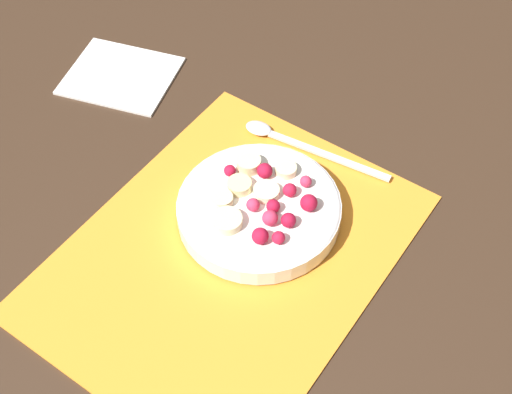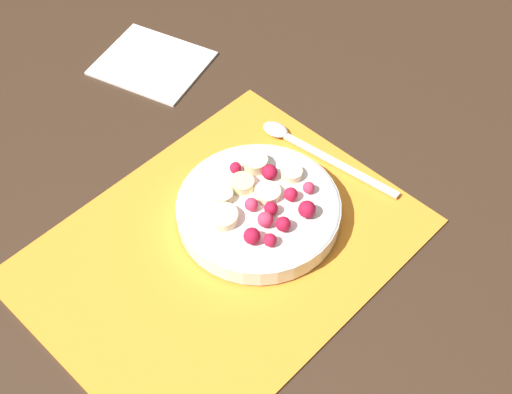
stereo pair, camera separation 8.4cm
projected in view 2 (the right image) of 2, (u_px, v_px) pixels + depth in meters
The scene contains 5 objects.
ground_plane at pixel (222, 250), 0.84m from camera, with size 3.00×3.00×0.00m, color #382619.
placemat at pixel (222, 248), 0.84m from camera, with size 0.44×0.34×0.01m.
fruit_bowl at pixel (256, 206), 0.85m from camera, with size 0.20×0.20×0.05m.
spoon at pixel (304, 145), 0.93m from camera, with size 0.04×0.21×0.01m.
napkin at pixel (152, 62), 1.05m from camera, with size 0.17×0.18×0.01m.
Camera 2 is at (-0.32, -0.36, 0.69)m, focal length 50.00 mm.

